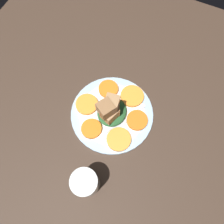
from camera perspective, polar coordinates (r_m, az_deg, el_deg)
The scene contains 11 objects.
table_slab at distance 72.37cm, azimuth 0.00°, elevation -0.89°, with size 120.00×120.00×2.00cm, color #38281E.
plate at distance 70.95cm, azimuth 0.00°, elevation -0.46°, with size 26.64×26.64×1.05cm.
carrot_slice_0 at distance 72.47cm, azimuth 5.28°, elevation 4.15°, with size 7.73×7.73×1.17cm, color orange.
carrot_slice_1 at distance 73.36cm, azimuth -0.96°, elevation 6.04°, with size 6.55×6.55×1.17cm, color orange.
carrot_slice_2 at distance 71.42cm, azimuth -6.57°, elevation 2.01°, with size 7.26×7.26×1.17cm, color orange.
carrot_slice_3 at distance 68.39cm, azimuth -5.39°, elevation -4.37°, with size 6.40×6.40×1.17cm, color orange.
carrot_slice_4 at distance 67.21cm, azimuth 1.78°, elevation -7.15°, with size 7.48×7.48×1.17cm, color orange.
carrot_slice_5 at distance 69.41cm, azimuth 6.56°, elevation -2.15°, with size 6.72×6.72×1.17cm, color orange.
center_pile at distance 66.29cm, azimuth -0.31°, elevation 0.52°, with size 10.53×9.15×10.85cm.
fork at distance 69.12cm, azimuth 2.87°, elevation -2.97°, with size 17.56×9.19×0.40cm.
water_glass at distance 61.84cm, azimuth -6.84°, elevation -17.92°, with size 7.05×7.05×10.92cm.
Camera 1 is at (-22.93, -10.71, 68.80)cm, focal length 35.00 mm.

